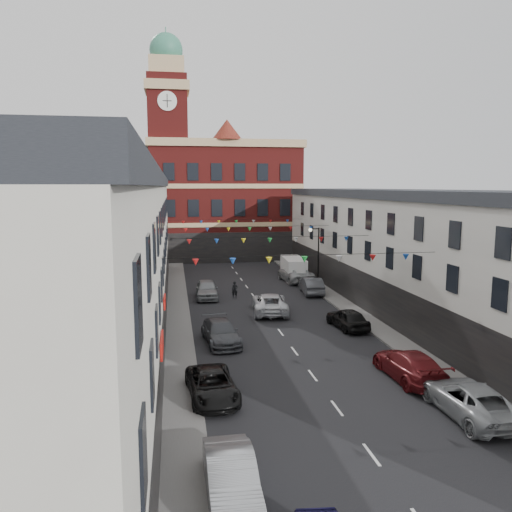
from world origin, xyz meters
TOP-DOWN VIEW (x-y plane):
  - ground at (0.00, 0.00)m, footprint 160.00×160.00m
  - pavement_left at (-6.90, 2.00)m, footprint 1.80×64.00m
  - pavement_right at (6.90, 2.00)m, footprint 1.80×64.00m
  - terrace_left at (-11.78, 1.00)m, footprint 8.40×56.00m
  - terrace_right at (11.78, 1.00)m, footprint 8.40×56.00m
  - civic_building at (0.00, 37.95)m, footprint 20.60×13.30m
  - clock_tower at (-7.50, 35.00)m, footprint 5.60×5.60m
  - distant_hill at (-4.00, 62.00)m, footprint 40.00×14.00m
  - street_lamp at (6.55, 14.00)m, footprint 1.10×0.36m
  - car_left_b at (-5.50, -17.83)m, footprint 1.60×4.53m
  - car_left_c at (-5.50, -9.99)m, footprint 2.52×4.87m
  - car_left_d at (-4.29, -1.67)m, footprint 2.49×5.14m
  - car_left_e at (-4.28, 11.50)m, footprint 2.07×4.85m
  - car_right_b at (5.50, -13.63)m, footprint 2.51×5.41m
  - car_right_c at (4.80, -9.31)m, footprint 2.34×5.37m
  - car_right_d at (4.87, 0.16)m, footprint 2.21×4.47m
  - car_right_e at (5.50, 11.78)m, footprint 2.06×4.89m
  - car_right_f at (5.50, 17.89)m, footprint 3.09×6.00m
  - moving_car at (0.30, 5.40)m, footprint 3.30×5.98m
  - white_van at (5.56, 19.07)m, footprint 2.30×5.37m
  - pedestrian at (-1.81, 11.06)m, footprint 0.62×0.47m

SIDE VIEW (x-z plane):
  - ground at x=0.00m, z-range 0.00..0.00m
  - pavement_left at x=-6.90m, z-range 0.00..0.15m
  - pavement_right at x=6.90m, z-range 0.00..0.15m
  - car_left_c at x=-5.50m, z-range 0.00..1.31m
  - car_left_d at x=-4.29m, z-range 0.00..1.44m
  - car_right_d at x=4.87m, z-range 0.00..1.47m
  - car_left_b at x=-5.50m, z-range 0.00..1.49m
  - car_right_b at x=5.50m, z-range 0.00..1.50m
  - pedestrian at x=-1.81m, z-range 0.00..1.52m
  - car_right_c at x=4.80m, z-range 0.00..1.54m
  - car_right_e at x=5.50m, z-range 0.00..1.57m
  - moving_car at x=0.30m, z-range 0.00..1.58m
  - car_right_f at x=5.50m, z-range 0.00..1.62m
  - car_left_e at x=-4.28m, z-range 0.00..1.63m
  - white_van at x=5.56m, z-range 0.00..2.33m
  - street_lamp at x=6.55m, z-range 0.90..6.90m
  - terrace_right at x=11.78m, z-range 0.00..9.70m
  - distant_hill at x=-4.00m, z-range 0.00..10.00m
  - terrace_left at x=-11.78m, z-range 0.00..10.70m
  - civic_building at x=0.00m, z-range -1.11..17.39m
  - clock_tower at x=-7.50m, z-range -0.07..29.93m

